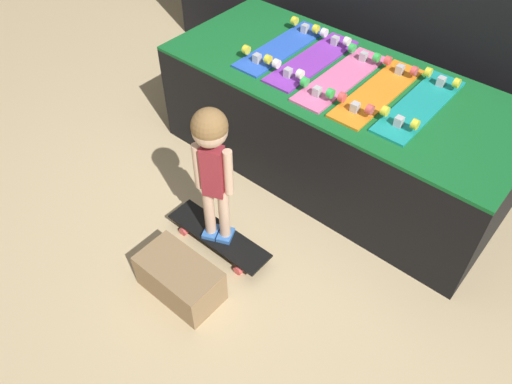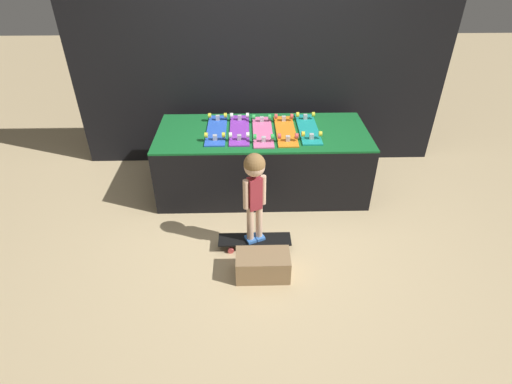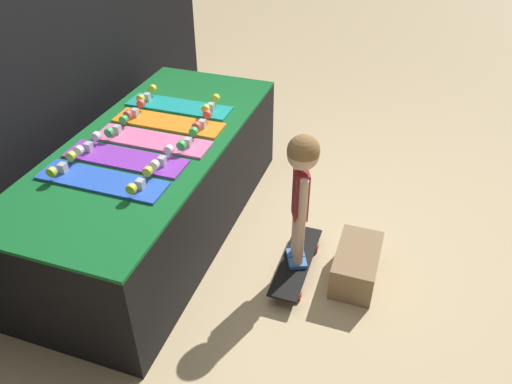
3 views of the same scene
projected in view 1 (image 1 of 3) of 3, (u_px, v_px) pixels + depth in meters
ground_plane at (277, 214)px, 3.04m from camera, size 16.00×16.00×0.00m
display_rack at (336, 125)px, 3.10m from camera, size 2.14×0.92×0.68m
skateboard_blue_on_rack at (282, 46)px, 3.06m from camera, size 0.20×0.72×0.09m
skateboard_purple_on_rack at (312, 59)px, 2.96m from camera, size 0.20×0.72×0.09m
skateboard_pink_on_rack at (341, 77)px, 2.83m from camera, size 0.20×0.72×0.09m
skateboard_orange_on_rack at (378, 91)px, 2.73m from camera, size 0.20×0.72×0.09m
skateboard_teal_on_rack at (420, 104)px, 2.64m from camera, size 0.20×0.72×0.09m
skateboard_on_floor at (219, 237)px, 2.82m from camera, size 0.65×0.18×0.09m
child at (212, 154)px, 2.37m from camera, size 0.19×0.17×0.86m
storage_box at (180, 278)px, 2.58m from camera, size 0.44×0.25×0.22m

